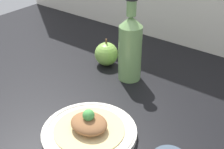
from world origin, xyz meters
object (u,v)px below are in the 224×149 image
at_px(plated_food, 89,125).
at_px(cider_bottle, 130,47).
at_px(apple, 106,54).
at_px(plate, 89,132).

xyz_separation_m(plated_food, cider_bottle, (-0.09, 0.31, 0.08)).
distance_m(cider_bottle, apple, 0.15).
bearing_deg(plate, apple, 121.90).
relative_size(cider_bottle, apple, 2.79).
bearing_deg(cider_bottle, apple, 167.33).
distance_m(plate, plated_food, 0.03).
relative_size(plate, plated_food, 1.34).
bearing_deg(plated_food, cider_bottle, 105.61).
relative_size(plate, cider_bottle, 0.87).
bearing_deg(plated_food, plate, -63.43).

